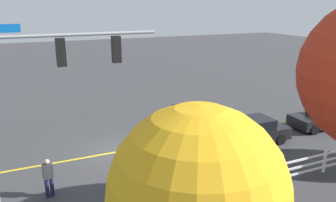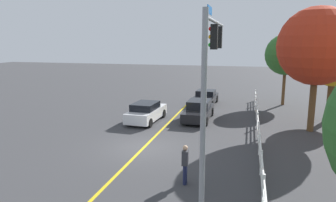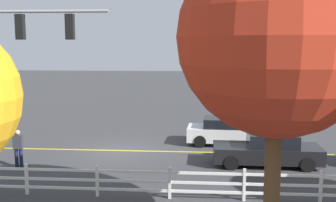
# 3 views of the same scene
# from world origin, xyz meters

# --- Properties ---
(ground_plane) EXTENTS (120.00, 120.00, 0.00)m
(ground_plane) POSITION_xyz_m (0.00, 0.00, 0.00)
(ground_plane) COLOR #38383A
(lane_center_stripe) EXTENTS (28.00, 0.16, 0.01)m
(lane_center_stripe) POSITION_xyz_m (-4.00, 0.00, 0.00)
(lane_center_stripe) COLOR gold
(lane_center_stripe) RESTS_ON ground_plane
(signal_assembly) EXTENTS (6.33, 0.37, 7.11)m
(signal_assembly) POSITION_xyz_m (3.98, 4.12, 4.96)
(signal_assembly) COLOR gray
(signal_assembly) RESTS_ON ground_plane
(car_0) EXTENTS (4.77, 1.92, 1.48)m
(car_0) POSITION_xyz_m (-7.11, 1.97, 0.70)
(car_0) COLOR black
(car_0) RESTS_ON ground_plane
(car_1) EXTENTS (4.51, 2.06, 1.46)m
(car_1) POSITION_xyz_m (-5.57, -1.72, 0.72)
(car_1) COLOR silver
(car_1) RESTS_ON ground_plane
(pedestrian) EXTENTS (0.42, 0.30, 1.69)m
(pedestrian) POSITION_xyz_m (3.91, 3.15, 0.93)
(pedestrian) COLOR #191E3F
(pedestrian) RESTS_ON ground_plane
(white_rail_fence) EXTENTS (26.10, 0.10, 1.15)m
(white_rail_fence) POSITION_xyz_m (-3.00, 6.28, 0.60)
(white_rail_fence) COLOR white
(white_rail_fence) RESTS_ON ground_plane
(tree_2) EXTENTS (5.02, 5.02, 8.11)m
(tree_2) POSITION_xyz_m (-5.91, 9.69, 5.59)
(tree_2) COLOR brown
(tree_2) RESTS_ON ground_plane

